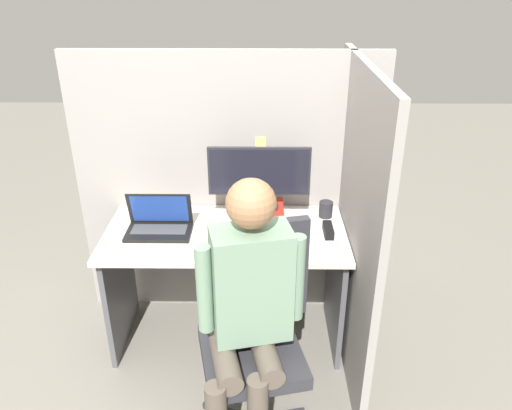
% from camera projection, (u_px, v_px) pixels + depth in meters
% --- Properties ---
extents(ground_plane, '(12.00, 12.00, 0.00)m').
position_uv_depth(ground_plane, '(225.00, 375.00, 2.85)').
color(ground_plane, slate).
extents(cubicle_panel_back, '(1.86, 0.05, 1.70)m').
position_uv_depth(cubicle_panel_back, '(229.00, 190.00, 3.10)').
color(cubicle_panel_back, gray).
rests_on(cubicle_panel_back, ground).
extents(cubicle_panel_right, '(0.04, 1.30, 1.70)m').
position_uv_depth(cubicle_panel_right, '(354.00, 223.00, 2.71)').
color(cubicle_panel_right, gray).
rests_on(cubicle_panel_right, ground).
extents(desk, '(1.36, 0.67, 0.76)m').
position_uv_depth(desk, '(226.00, 261.00, 2.90)').
color(desk, beige).
rests_on(desk, ground).
extents(paper_box, '(0.28, 0.24, 0.09)m').
position_uv_depth(paper_box, '(259.00, 213.00, 2.92)').
color(paper_box, red).
rests_on(paper_box, desk).
extents(monitor, '(0.58, 0.23, 0.36)m').
position_uv_depth(monitor, '(259.00, 176.00, 2.82)').
color(monitor, '#232328').
rests_on(monitor, paper_box).
extents(laptop, '(0.36, 0.21, 0.22)m').
position_uv_depth(laptop, '(159.00, 225.00, 2.79)').
color(laptop, black).
rests_on(laptop, desk).
extents(mouse, '(0.06, 0.04, 0.03)m').
position_uv_depth(mouse, '(208.00, 244.00, 2.66)').
color(mouse, gray).
rests_on(mouse, desk).
extents(stapler, '(0.05, 0.15, 0.05)m').
position_uv_depth(stapler, '(328.00, 230.00, 2.78)').
color(stapler, black).
rests_on(stapler, desk).
extents(carrot_toy, '(0.04, 0.14, 0.04)m').
position_uv_depth(carrot_toy, '(222.00, 249.00, 2.61)').
color(carrot_toy, orange).
rests_on(carrot_toy, desk).
extents(office_chair, '(0.55, 0.60, 1.04)m').
position_uv_depth(office_chair, '(257.00, 327.00, 2.40)').
color(office_chair, '#2D2D33').
rests_on(office_chair, ground).
extents(person, '(0.47, 0.46, 1.37)m').
position_uv_depth(person, '(249.00, 304.00, 2.15)').
color(person, brown).
rests_on(person, ground).
extents(coffee_mug, '(0.08, 0.08, 0.10)m').
position_uv_depth(coffee_mug, '(326.00, 209.00, 2.96)').
color(coffee_mug, '#232328').
rests_on(coffee_mug, desk).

